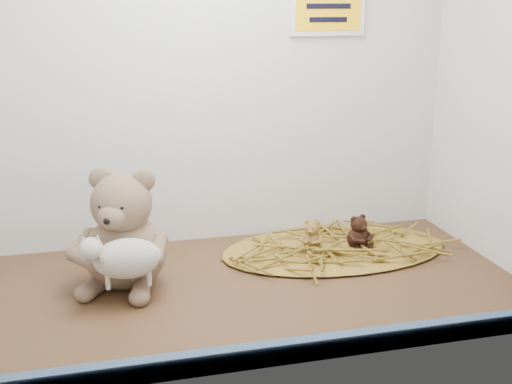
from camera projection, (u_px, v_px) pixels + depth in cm
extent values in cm
cube|color=#3C2915|center=(230.00, 289.00, 130.13)|extent=(120.00, 60.00, 0.40)
cube|color=silver|center=(201.00, 52.00, 145.16)|extent=(120.00, 0.40, 90.00)
cube|color=#3C5374|center=(267.00, 354.00, 102.85)|extent=(119.28, 2.20, 3.60)
ellipsoid|color=brown|center=(334.00, 248.00, 150.15)|extent=(54.03, 31.37, 1.05)
cube|color=#FFB50D|center=(328.00, 6.00, 148.75)|extent=(16.00, 1.20, 11.00)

